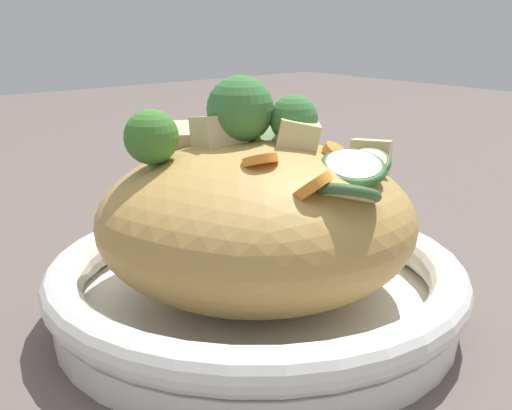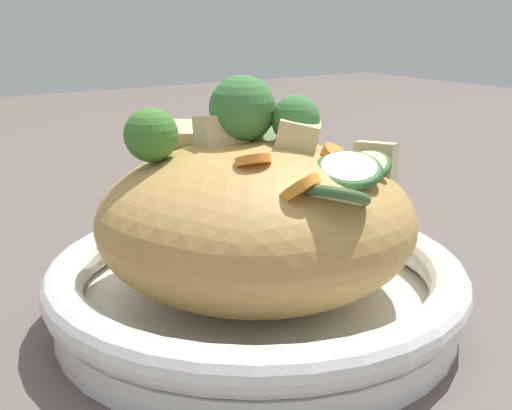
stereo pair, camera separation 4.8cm
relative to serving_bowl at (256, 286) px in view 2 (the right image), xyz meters
name	(u,v)px [view 2 (the right image)]	position (x,y,z in m)	size (l,w,h in m)	color
ground_plane	(256,317)	(0.00, 0.00, -0.03)	(3.00, 3.00, 0.00)	#5B4F4A
serving_bowl	(256,286)	(0.00, 0.00, 0.00)	(0.31, 0.31, 0.05)	white
noodle_heap	(256,220)	(0.00, 0.00, 0.05)	(0.23, 0.23, 0.11)	tan
broccoli_florets	(238,123)	(0.03, 0.00, 0.12)	(0.13, 0.17, 0.08)	#9DBE73
carrot_coins	(278,164)	(-0.03, 0.00, 0.10)	(0.17, 0.09, 0.03)	orange
zucchini_slices	(333,170)	(-0.06, -0.02, 0.10)	(0.15, 0.10, 0.04)	beige
chicken_chunks	(256,142)	(0.02, -0.01, 0.11)	(0.15, 0.14, 0.05)	#CCBD8C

